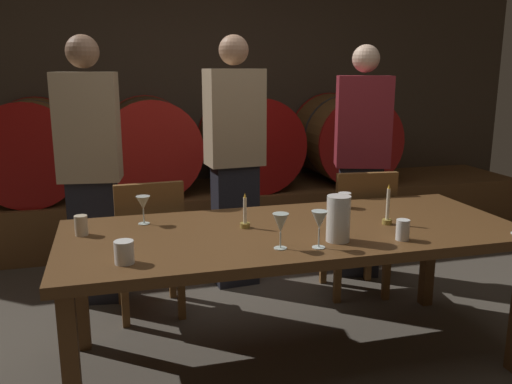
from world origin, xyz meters
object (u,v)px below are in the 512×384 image
(candle_left, at_px, (245,219))
(wine_barrel_center_left, at_px, (149,146))
(chair_right, at_px, (359,227))
(wine_barrel_far_right, at_px, (344,138))
(pitcher, at_px, (338,219))
(wine_glass_center_left, at_px, (281,224))
(wine_barrel_center_right, at_px, (249,142))
(candle_right, at_px, (387,213))
(wine_glass_far_left, at_px, (143,204))
(wine_glass_center_right, at_px, (319,221))
(cup_far_left, at_px, (81,225))
(cup_center_left, at_px, (124,252))
(guest_right, at_px, (361,162))
(guest_center, at_px, (235,161))
(guest_left, at_px, (91,170))
(cup_far_right, at_px, (403,230))
(cup_center_right, at_px, (345,200))
(dining_table, at_px, (293,240))
(chair_left, at_px, (149,242))
(wine_barrel_far_left, at_px, (32,150))

(candle_left, bearing_deg, wine_barrel_center_left, 98.23)
(chair_right, bearing_deg, wine_barrel_far_right, -104.18)
(pitcher, bearing_deg, wine_glass_center_left, -173.31)
(wine_barrel_center_right, height_order, candle_right, wine_barrel_center_right)
(wine_glass_far_left, xyz_separation_m, wine_glass_center_right, (0.74, -0.60, 0.02))
(wine_barrel_far_right, xyz_separation_m, cup_far_left, (-2.34, -2.09, -0.08))
(wine_barrel_far_right, distance_m, cup_center_left, 3.33)
(wine_barrel_far_right, xyz_separation_m, guest_right, (-0.42, -1.22, -0.00))
(guest_center, bearing_deg, cup_center_left, 54.97)
(guest_left, height_order, cup_far_right, guest_left)
(guest_right, height_order, cup_center_right, guest_right)
(dining_table, distance_m, chair_left, 1.00)
(candle_left, distance_m, cup_center_right, 0.70)
(wine_barrel_center_left, distance_m, wine_barrel_far_right, 1.86)
(wine_barrel_far_left, xyz_separation_m, candle_left, (1.27, -2.18, -0.09))
(chair_right, relative_size, wine_glass_far_left, 5.87)
(wine_barrel_far_left, bearing_deg, wine_glass_center_right, -59.50)
(chair_right, bearing_deg, wine_glass_center_left, 54.00)
(wine_barrel_far_right, height_order, cup_far_left, wine_barrel_far_right)
(wine_barrel_far_left, height_order, wine_barrel_far_right, same)
(chair_left, xyz_separation_m, cup_center_left, (-0.16, -0.99, 0.29))
(wine_barrel_center_right, relative_size, chair_right, 0.95)
(guest_left, relative_size, candle_left, 9.51)
(wine_barrel_far_right, height_order, chair_left, wine_barrel_far_right)
(candle_left, xyz_separation_m, wine_glass_center_left, (0.07, -0.36, 0.07))
(guest_center, bearing_deg, dining_table, 87.37)
(dining_table, bearing_deg, cup_center_right, 36.25)
(wine_barrel_center_right, relative_size, cup_center_right, 9.35)
(wine_barrel_far_right, distance_m, candle_right, 2.45)
(dining_table, xyz_separation_m, cup_far_right, (0.44, -0.31, 0.11))
(guest_center, height_order, cup_far_left, guest_center)
(candle_left, relative_size, cup_far_right, 1.83)
(wine_barrel_center_left, xyz_separation_m, guest_center, (0.50, -1.16, 0.03))
(wine_glass_center_left, height_order, cup_far_right, wine_glass_center_left)
(guest_right, bearing_deg, wine_glass_far_left, 43.74)
(wine_barrel_center_right, bearing_deg, wine_barrel_center_left, 180.00)
(dining_table, distance_m, cup_far_right, 0.55)
(dining_table, distance_m, cup_center_right, 0.54)
(wine_barrel_far_right, xyz_separation_m, chair_right, (-0.60, -1.60, -0.38))
(wine_barrel_center_left, distance_m, dining_table, 2.33)
(wine_glass_center_left, xyz_separation_m, cup_center_left, (-0.69, -0.00, -0.07))
(guest_right, bearing_deg, cup_center_right, 76.31)
(wine_barrel_far_left, xyz_separation_m, wine_barrel_far_right, (2.81, 0.00, 0.00))
(cup_far_left, bearing_deg, wine_glass_center_left, -27.04)
(wine_barrel_center_left, relative_size, chair_right, 0.95)
(wine_barrel_far_right, bearing_deg, cup_far_left, -138.24)
(guest_left, height_order, cup_center_right, guest_left)
(guest_left, bearing_deg, wine_glass_far_left, 117.81)
(wine_barrel_far_right, bearing_deg, pitcher, -115.04)
(chair_right, xyz_separation_m, wine_glass_center_right, (-0.69, -0.98, 0.37))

